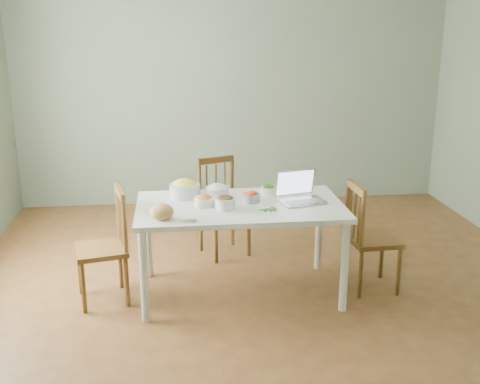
{
  "coord_description": "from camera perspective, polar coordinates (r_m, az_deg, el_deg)",
  "views": [
    {
      "loc": [
        -0.71,
        -4.26,
        2.12
      ],
      "look_at": [
        -0.21,
        -0.0,
        0.85
      ],
      "focal_mm": 43.4,
      "sensor_mm": 36.0,
      "label": 1
    }
  ],
  "objects": [
    {
      "name": "floor",
      "position": [
        4.81,
        2.54,
        -9.65
      ],
      "size": [
        5.0,
        5.0,
        0.0
      ],
      "primitive_type": "cube",
      "color": "#573015",
      "rests_on": "ground"
    },
    {
      "name": "chair_far",
      "position": [
        5.38,
        -1.55,
        -1.59
      ],
      "size": [
        0.51,
        0.5,
        0.9
      ],
      "primitive_type": null,
      "rotation": [
        0.0,
        0.0,
        0.38
      ],
      "color": "#34200A",
      "rests_on": "floor"
    },
    {
      "name": "bowl_redpep",
      "position": [
        4.55,
        1.1,
        -0.46
      ],
      "size": [
        0.15,
        0.15,
        0.08
      ],
      "primitive_type": null,
      "rotation": [
        0.0,
        0.0,
        -0.08
      ],
      "color": "red",
      "rests_on": "dining_table"
    },
    {
      "name": "chair_left",
      "position": [
        4.6,
        -13.54,
        -5.25
      ],
      "size": [
        0.46,
        0.47,
        0.9
      ],
      "primitive_type": null,
      "rotation": [
        0.0,
        0.0,
        -1.35
      ],
      "color": "#34200A",
      "rests_on": "floor"
    },
    {
      "name": "wall_front",
      "position": [
        2.05,
        14.22,
        -6.11
      ],
      "size": [
        5.0,
        0.0,
        2.7
      ],
      "primitive_type": "cube",
      "color": "gray",
      "rests_on": "ground"
    },
    {
      "name": "laptop",
      "position": [
        4.54,
        6.16,
        0.4
      ],
      "size": [
        0.39,
        0.35,
        0.24
      ],
      "primitive_type": null,
      "rotation": [
        0.0,
        0.0,
        0.23
      ],
      "color": "#B7B7BF",
      "rests_on": "dining_table"
    },
    {
      "name": "chair_right",
      "position": [
        4.81,
        12.97,
        -4.31
      ],
      "size": [
        0.4,
        0.41,
        0.89
      ],
      "primitive_type": null,
      "rotation": [
        0.0,
        0.0,
        1.62
      ],
      "color": "#34200A",
      "rests_on": "floor"
    },
    {
      "name": "bowl_squash",
      "position": [
        4.7,
        -5.45,
        0.39
      ],
      "size": [
        0.31,
        0.31,
        0.14
      ],
      "primitive_type": null,
      "rotation": [
        0.0,
        0.0,
        -0.29
      ],
      "color": "#E8DC67",
      "rests_on": "dining_table"
    },
    {
      "name": "basil_bunch",
      "position": [
        4.37,
        2.76,
        -1.64
      ],
      "size": [
        0.17,
        0.17,
        0.02
      ],
      "primitive_type": null,
      "color": "#205A26",
      "rests_on": "dining_table"
    },
    {
      "name": "bread_boule",
      "position": [
        4.19,
        -7.71,
        -1.93
      ],
      "size": [
        0.18,
        0.18,
        0.11
      ],
      "primitive_type": "ellipsoid",
      "rotation": [
        0.0,
        0.0,
        -0.01
      ],
      "color": "tan",
      "rests_on": "dining_table"
    },
    {
      "name": "bowl_broccoli",
      "position": [
        4.77,
        2.83,
        0.28
      ],
      "size": [
        0.16,
        0.16,
        0.08
      ],
      "primitive_type": null,
      "rotation": [
        0.0,
        0.0,
        0.29
      ],
      "color": "#0E400F",
      "rests_on": "dining_table"
    },
    {
      "name": "dining_table",
      "position": [
        4.63,
        0.0,
        -5.65
      ],
      "size": [
        1.6,
        0.9,
        0.75
      ],
      "primitive_type": null,
      "color": "white",
      "rests_on": "floor"
    },
    {
      "name": "bowl_onion",
      "position": [
        4.68,
        -2.26,
        0.14
      ],
      "size": [
        0.2,
        0.2,
        0.11
      ],
      "primitive_type": null,
      "rotation": [
        0.0,
        0.0,
        -0.03
      ],
      "color": "white",
      "rests_on": "dining_table"
    },
    {
      "name": "bowl_mushroom",
      "position": [
        4.38,
        -1.48,
        -1.01
      ],
      "size": [
        0.19,
        0.19,
        0.11
      ],
      "primitive_type": null,
      "rotation": [
        0.0,
        0.0,
        -0.19
      ],
      "color": "black",
      "rests_on": "dining_table"
    },
    {
      "name": "flatbread",
      "position": [
        4.86,
        3.48,
        0.21
      ],
      "size": [
        0.23,
        0.23,
        0.02
      ],
      "primitive_type": "cylinder",
      "rotation": [
        0.0,
        0.0,
        0.08
      ],
      "color": "#DAC280",
      "rests_on": "dining_table"
    },
    {
      "name": "bowl_carrot",
      "position": [
        4.45,
        -3.54,
        -0.84
      ],
      "size": [
        0.2,
        0.2,
        0.09
      ],
      "primitive_type": null,
      "rotation": [
        0.0,
        0.0,
        -0.31
      ],
      "color": "orange",
      "rests_on": "dining_table"
    },
    {
      "name": "butter_stick",
      "position": [
        4.12,
        -4.98,
        -2.78
      ],
      "size": [
        0.1,
        0.04,
        0.03
      ],
      "primitive_type": "cube",
      "rotation": [
        0.0,
        0.0,
        0.15
      ],
      "color": "white",
      "rests_on": "dining_table"
    },
    {
      "name": "wall_back",
      "position": [
        6.84,
        -0.67,
        10.04
      ],
      "size": [
        5.0,
        0.0,
        2.7
      ],
      "primitive_type": "cube",
      "color": "gray",
      "rests_on": "ground"
    }
  ]
}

